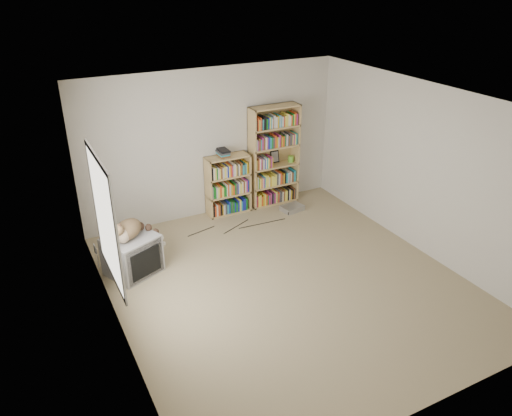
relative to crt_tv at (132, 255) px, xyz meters
name	(u,v)px	position (x,y,z in m)	size (l,w,h in m)	color
floor	(287,282)	(1.80, -1.22, -0.28)	(4.50, 5.00, 0.01)	tan
wall_back	(213,143)	(1.80, 1.28, 0.97)	(4.50, 0.02, 2.50)	beige
wall_front	(437,308)	(1.80, -3.72, 0.97)	(4.50, 0.02, 2.50)	beige
wall_left	(110,240)	(-0.45, -1.22, 0.97)	(0.02, 5.00, 2.50)	beige
wall_right	(423,170)	(4.05, -1.22, 0.97)	(0.02, 5.00, 2.50)	beige
ceiling	(293,102)	(1.80, -1.22, 2.22)	(4.50, 5.00, 0.02)	white
window	(105,220)	(-0.43, -1.02, 1.12)	(0.02, 1.22, 1.52)	white
crt_tv	(132,255)	(0.00, 0.00, 0.00)	(0.83, 0.80, 0.57)	#99999B
cat	(133,230)	(0.05, -0.01, 0.38)	(0.79, 0.55, 0.57)	#3C2918
bookcase_tall	(273,158)	(2.89, 1.14, 0.57)	(0.90, 0.30, 1.79)	tan
bookcase_short	(228,186)	(2.00, 1.14, 0.20)	(0.76, 0.30, 1.04)	tan
book_stack	(223,153)	(1.94, 1.15, 0.82)	(0.21, 0.28, 0.12)	#D0461B
green_mug	(291,159)	(3.24, 1.12, 0.50)	(0.10, 0.10, 0.11)	#6BBF36
framed_print	(275,157)	(2.96, 1.22, 0.56)	(0.17, 0.01, 0.22)	black
dvd_player	(292,208)	(3.03, 0.67, -0.24)	(0.38, 0.27, 0.09)	#ACACB1
wall_outlet	(95,249)	(-0.43, 0.34, 0.04)	(0.01, 0.08, 0.13)	silver
floor_cables	(238,229)	(1.87, 0.48, -0.28)	(1.20, 0.70, 0.01)	black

